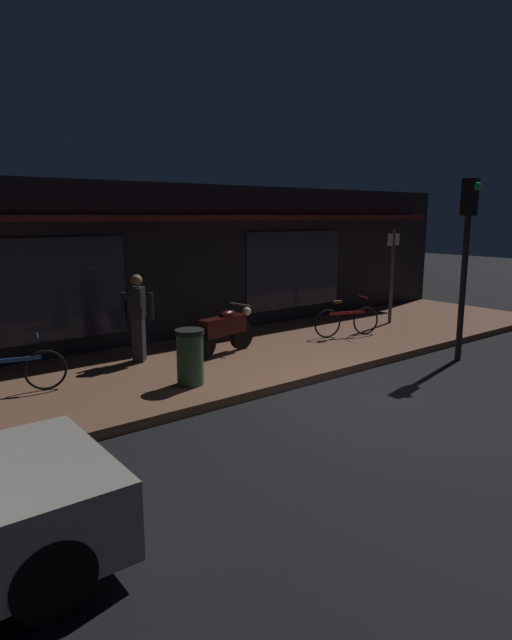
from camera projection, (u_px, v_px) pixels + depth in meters
ground_plane at (355, 399)px, 8.63m from camera, size 60.00×60.00×0.00m
sidewalk_slab at (243, 357)px, 10.93m from camera, size 18.00×4.00×0.15m
storefront_building at (160, 261)px, 13.20m from camera, size 18.00×3.30×3.60m
motorcycle at (224, 330)px, 10.80m from camera, size 1.69×0.61×0.97m
bicycle_parked at (347, 321)px, 12.39m from camera, size 1.59×0.62×0.91m
bicycle_extra at (11, 372)px, 8.37m from camera, size 1.62×0.52×0.91m
person_photographer at (138, 316)px, 10.18m from camera, size 0.52×0.47×1.67m
sign_post at (392, 271)px, 13.74m from camera, size 0.44×0.09×2.40m
trash_bin at (190, 357)px, 8.83m from camera, size 0.48×0.48×0.93m
traffic_light_pole at (467, 238)px, 10.51m from camera, size 0.24×0.33×3.60m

